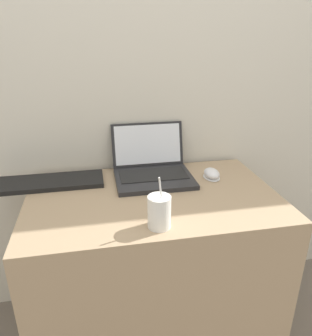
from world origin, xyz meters
TOP-DOWN VIEW (x-y plane):
  - wall_back at (0.00, 0.67)m, footprint 7.00×0.04m
  - desk at (0.00, 0.32)m, footprint 1.01×0.63m
  - laptop at (0.03, 0.50)m, footprint 0.34×0.32m
  - drink_cup at (-0.02, 0.08)m, footprint 0.08×0.08m
  - computer_mouse at (0.29, 0.43)m, footprint 0.07×0.10m
  - external_keyboard at (-0.42, 0.50)m, footprint 0.45×0.16m

SIDE VIEW (x-z plane):
  - desk at x=0.00m, z-range 0.00..0.74m
  - external_keyboard at x=-0.42m, z-range 0.74..0.76m
  - computer_mouse at x=0.29m, z-range 0.74..0.78m
  - laptop at x=0.03m, z-range 0.68..0.90m
  - drink_cup at x=-0.02m, z-range 0.71..0.90m
  - wall_back at x=0.00m, z-range 0.00..2.50m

